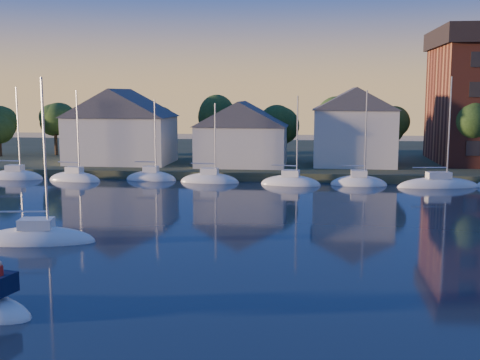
% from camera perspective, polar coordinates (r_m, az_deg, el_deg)
% --- Properties ---
extents(shoreline_land, '(160.00, 50.00, 2.00)m').
position_cam_1_polar(shoreline_land, '(93.48, 5.15, 2.02)').
color(shoreline_land, '#333C23').
rests_on(shoreline_land, ground).
extents(wooden_dock, '(120.00, 3.00, 1.00)m').
position_cam_1_polar(wooden_dock, '(70.68, 4.51, 0.02)').
color(wooden_dock, brown).
rests_on(wooden_dock, ground).
extents(clubhouse_west, '(13.65, 9.45, 9.64)m').
position_cam_1_polar(clubhouse_west, '(80.03, -11.24, 5.12)').
color(clubhouse_west, beige).
rests_on(clubhouse_west, shoreline_land).
extents(clubhouse_centre, '(11.55, 8.40, 8.08)m').
position_cam_1_polar(clubhouse_centre, '(75.60, 0.17, 4.49)').
color(clubhouse_centre, beige).
rests_on(clubhouse_centre, shoreline_land).
extents(clubhouse_east, '(10.50, 8.40, 9.80)m').
position_cam_1_polar(clubhouse_east, '(77.15, 10.77, 5.07)').
color(clubhouse_east, beige).
rests_on(clubhouse_east, shoreline_land).
extents(tree_line, '(93.40, 5.40, 8.90)m').
position_cam_1_polar(tree_line, '(80.95, 6.35, 6.14)').
color(tree_line, '#372819').
rests_on(tree_line, shoreline_land).
extents(moored_fleet, '(71.50, 2.40, 12.05)m').
position_cam_1_polar(moored_fleet, '(68.53, -2.30, -0.13)').
color(moored_fleet, silver).
rests_on(moored_fleet, ground).
extents(drifting_sailboat_left, '(8.22, 3.88, 12.21)m').
position_cam_1_polar(drifting_sailboat_left, '(43.32, -18.68, -5.51)').
color(drifting_sailboat_left, silver).
rests_on(drifting_sailboat_left, ground).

